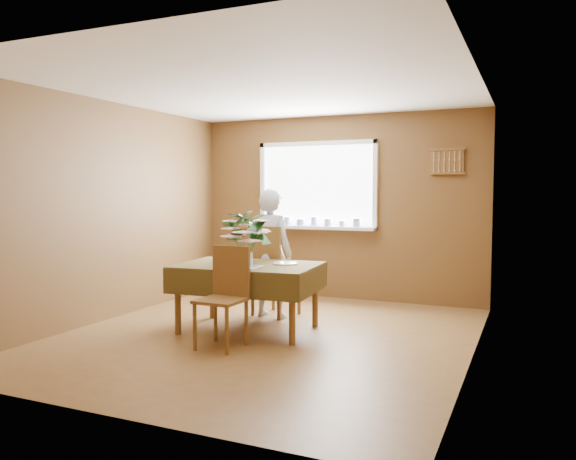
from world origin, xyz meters
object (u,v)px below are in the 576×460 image
at_px(dining_table, 248,272).
at_px(flower_bouquet, 247,234).
at_px(chair_near, 225,292).
at_px(seated_woman, 271,253).
at_px(chair_far, 271,268).

relative_size(dining_table, flower_bouquet, 2.60).
xyz_separation_m(chair_near, seated_woman, (-0.13, 1.28, 0.23)).
height_order(chair_near, seated_woman, seated_woman).
bearing_deg(chair_far, flower_bouquet, 112.43).
distance_m(dining_table, chair_far, 0.71).
xyz_separation_m(dining_table, chair_far, (-0.07, 0.70, -0.05)).
bearing_deg(seated_woman, chair_near, 102.34).
relative_size(dining_table, chair_far, 1.43).
bearing_deg(flower_bouquet, seated_woman, 98.70).
height_order(dining_table, chair_far, chair_far).
bearing_deg(chair_far, seated_woman, 123.42).
relative_size(chair_far, chair_near, 1.13).
xyz_separation_m(chair_far, seated_woman, (0.01, -0.03, 0.18)).
xyz_separation_m(chair_far, flower_bouquet, (0.14, -0.86, 0.46)).
bearing_deg(chair_near, dining_table, 99.27).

